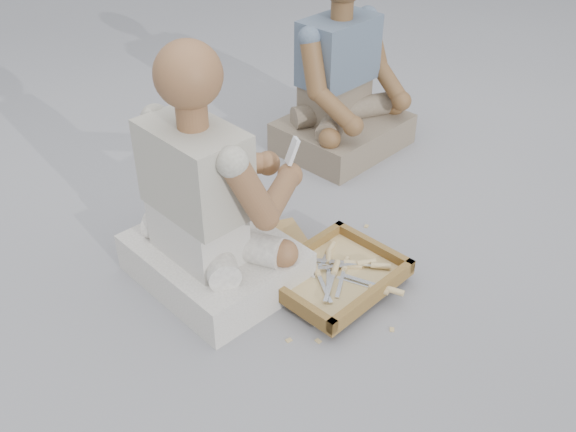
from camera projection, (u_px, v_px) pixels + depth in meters
ground at (323, 284)px, 2.33m from camera, size 60.00×60.00×0.00m
carved_panel at (244, 260)px, 2.41m from camera, size 0.60×0.46×0.04m
tool_tray at (336, 276)px, 2.28m from camera, size 0.51×0.44×0.06m
chisel_0 at (318, 273)px, 2.28m from camera, size 0.09×0.21×0.02m
chisel_1 at (329, 252)px, 2.39m from camera, size 0.19×0.13×0.02m
chisel_2 at (373, 288)px, 2.22m from camera, size 0.13×0.20×0.02m
chisel_3 at (334, 271)px, 2.27m from camera, size 0.18×0.16×0.02m
chisel_4 at (348, 262)px, 2.32m from camera, size 0.18×0.16×0.02m
chisel_5 at (388, 289)px, 2.21m from camera, size 0.12×0.20×0.02m
chisel_6 at (345, 268)px, 2.31m from camera, size 0.18×0.16×0.02m
chisel_7 at (360, 263)px, 2.31m from camera, size 0.21×0.10×0.02m
chisel_8 at (329, 261)px, 2.34m from camera, size 0.15×0.18×0.02m
chisel_9 at (375, 265)px, 2.30m from camera, size 0.18×0.16×0.02m
chisel_10 at (346, 266)px, 2.32m from camera, size 0.18×0.16×0.02m
wood_chip_0 at (267, 268)px, 2.40m from camera, size 0.02×0.02×0.00m
wood_chip_1 at (299, 238)px, 2.56m from camera, size 0.02×0.02×0.00m
wood_chip_2 at (347, 278)px, 2.35m from camera, size 0.02×0.02×0.00m
wood_chip_3 at (221, 271)px, 2.38m from camera, size 0.02×0.02×0.00m
wood_chip_4 at (366, 226)px, 2.62m from camera, size 0.02×0.02×0.00m
wood_chip_5 at (318, 341)px, 2.09m from camera, size 0.02×0.02×0.00m
wood_chip_6 at (220, 266)px, 2.41m from camera, size 0.02×0.02×0.00m
wood_chip_7 at (289, 340)px, 2.09m from camera, size 0.02×0.02×0.00m
wood_chip_8 at (350, 231)px, 2.59m from camera, size 0.02×0.02×0.00m
wood_chip_9 at (299, 252)px, 2.48m from camera, size 0.02×0.02×0.00m
wood_chip_10 at (392, 330)px, 2.13m from camera, size 0.02×0.02×0.00m
wood_chip_11 at (354, 239)px, 2.55m from camera, size 0.02×0.02×0.00m
wood_chip_12 at (277, 274)px, 2.37m from camera, size 0.02×0.02×0.00m
wood_chip_13 at (328, 331)px, 2.13m from camera, size 0.02×0.02×0.00m
craftsman at (209, 208)px, 2.18m from camera, size 0.64×0.64×0.90m
companion at (343, 89)px, 3.02m from camera, size 0.66×0.57×0.91m
mobile_phone at (292, 151)px, 2.27m from camera, size 0.06×0.05×0.10m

